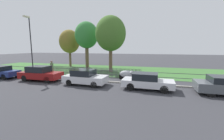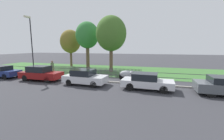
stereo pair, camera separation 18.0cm
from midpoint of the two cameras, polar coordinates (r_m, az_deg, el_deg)
name	(u,v)px [view 2 (the right image)]	position (r m, az deg, el deg)	size (l,w,h in m)	color
ground_plane	(80,81)	(15.54, -11.69, -3.99)	(120.00, 120.00, 0.00)	#38383D
kerb_stone	(81,80)	(15.61, -11.52, -3.70)	(42.24, 0.20, 0.12)	#9E998E
grass_strip	(105,70)	(22.35, -2.62, 0.08)	(42.24, 10.08, 0.01)	#3D7033
park_fence	(90,72)	(17.64, -7.93, -0.61)	(42.24, 0.05, 1.06)	#4C4C51
parked_car_silver_hatchback	(2,72)	(20.55, -36.07, -0.49)	(3.76, 1.68, 1.32)	navy
parked_car_black_saloon	(41,73)	(16.78, -25.25, -1.13)	(4.22, 1.76, 1.49)	maroon
parked_car_navy_estate	(85,77)	(13.76, -9.92, -2.68)	(3.92, 1.93, 1.37)	silver
parked_car_red_compact	(147,81)	(12.37, 13.44, -4.17)	(4.09, 1.85, 1.32)	silver
covered_motorcycle	(128,74)	(15.49, 6.50, -1.57)	(1.86, 0.85, 1.00)	black
tree_nearest_kerb	(70,42)	(27.10, -15.37, 10.39)	(3.46, 3.46, 6.30)	brown
tree_behind_motorcycle	(87,36)	(24.00, -9.19, 12.84)	(3.56, 3.56, 7.24)	brown
tree_mid_park	(111,34)	(20.45, -0.09, 13.64)	(4.06, 4.06, 7.48)	brown
pedestrian_near_fence	(52,67)	(19.07, -21.51, 1.00)	(0.51, 0.51, 1.78)	#7F6B51
street_lamp	(31,40)	(19.28, -28.28, 9.91)	(0.20, 0.79, 6.68)	black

